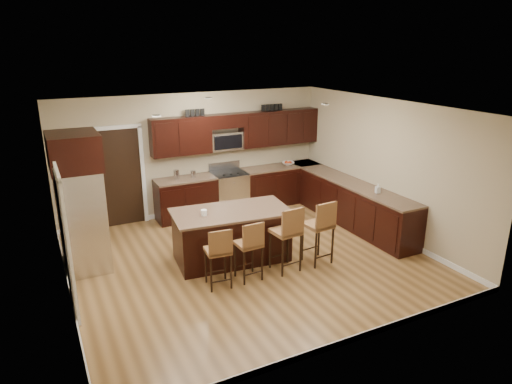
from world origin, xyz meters
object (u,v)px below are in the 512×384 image
range (229,192)px  stool_extra (321,225)px  island (231,237)px  refrigerator (80,201)px  stool_left (219,251)px  stool_right (288,232)px  stool_mid (250,244)px

range → stool_extra: 3.15m
island → refrigerator: bearing=166.6°
stool_left → stool_right: bearing=5.3°
stool_left → range: bearing=69.8°
stool_left → stool_extra: stool_extra is taller
island → range: bearing=73.4°
stool_mid → stool_extra: 1.35m
stool_extra → range: bearing=91.5°
stool_mid → stool_extra: bearing=-3.1°
refrigerator → stool_mid: bearing=-35.6°
stool_right → refrigerator: (-3.02, 1.67, 0.49)m
stool_mid → refrigerator: (-2.32, 1.66, 0.57)m
stool_mid → stool_extra: (1.35, -0.01, 0.08)m
island → refrigerator: size_ratio=0.91×
island → stool_left: 1.04m
stool_left → stool_mid: (0.54, -0.00, 0.01)m
range → stool_right: stool_right is taller
island → stool_left: (-0.58, -0.84, 0.20)m
stool_mid → stool_extra: size_ratio=0.88×
island → stool_extra: stool_extra is taller
stool_extra → stool_right: bearing=174.7°
stool_mid → refrigerator: 2.91m
stool_extra → refrigerator: bearing=150.3°
stool_right → refrigerator: 3.49m
stool_left → stool_extra: size_ratio=0.87×
stool_left → island: bearing=61.2°
range → stool_right: (-0.28, -3.12, 0.25)m
range → stool_left: (-1.52, -3.11, 0.16)m
island → stool_left: bearing=-118.7°
stool_left → stool_extra: 1.89m
range → stool_left: bearing=-116.0°
stool_left → stool_mid: bearing=5.6°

